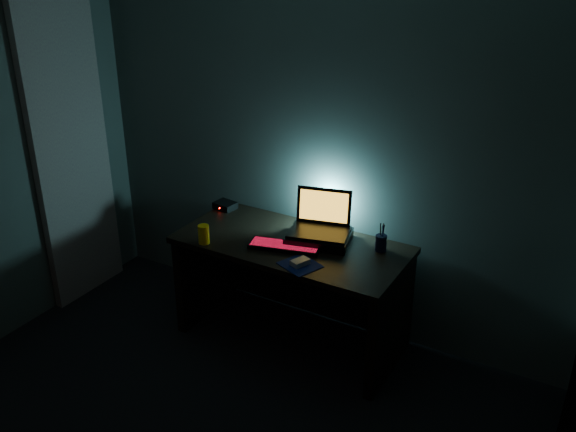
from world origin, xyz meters
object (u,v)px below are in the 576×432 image
object	(u,v)px
pen_cup	(381,243)
laptop	(321,222)
keyboard	(285,246)
router	(225,205)
mouse	(300,262)
juice_glass	(204,234)

from	to	relation	value
pen_cup	laptop	bearing A→B (deg)	-174.87
keyboard	pen_cup	bearing A→B (deg)	12.32
laptop	router	distance (m)	0.82
mouse	juice_glass	world-z (taller)	juice_glass
mouse	pen_cup	size ratio (longest dim) A/B	1.06
pen_cup	router	bearing A→B (deg)	178.05
router	mouse	bearing A→B (deg)	-20.55
laptop	keyboard	distance (m)	0.29
juice_glass	router	distance (m)	0.55
mouse	router	xyz separation A→B (m)	(-0.87, 0.46, 0.00)
laptop	juice_glass	xyz separation A→B (m)	(-0.62, -0.44, -0.06)
keyboard	juice_glass	xyz separation A→B (m)	(-0.49, -0.20, 0.05)
juice_glass	router	xyz separation A→B (m)	(-0.19, 0.51, -0.04)
mouse	pen_cup	distance (m)	0.55
keyboard	router	xyz separation A→B (m)	(-0.68, 0.32, 0.01)
keyboard	mouse	xyz separation A→B (m)	(0.19, -0.14, 0.01)
mouse	router	world-z (taller)	router
router	pen_cup	bearing A→B (deg)	5.39
mouse	pen_cup	bearing A→B (deg)	72.13
laptop	pen_cup	world-z (taller)	laptop
mouse	keyboard	bearing A→B (deg)	164.67
pen_cup	keyboard	bearing A→B (deg)	-152.93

